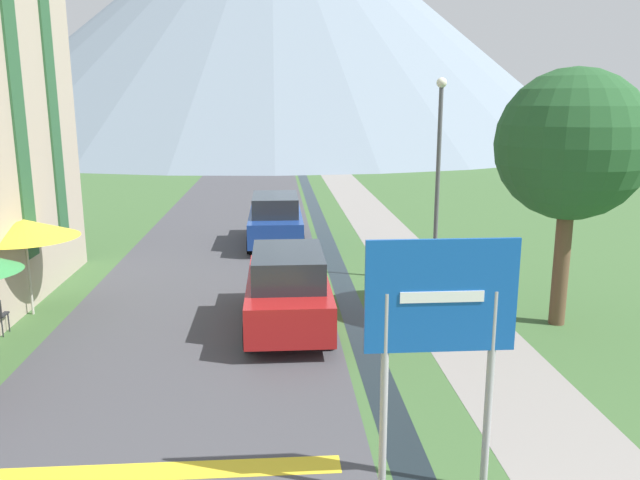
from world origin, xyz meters
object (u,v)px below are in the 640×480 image
Objects in this scene: road_sign at (440,325)px; cafe_umbrella_rear_yellow at (24,229)px; parked_car_near at (288,288)px; streetlamp at (438,165)px; parked_car_far at (275,220)px; tree_by_path at (572,146)px.

cafe_umbrella_rear_yellow is at bearing 136.19° from road_sign.
streetlamp is (4.27, 3.47, 2.42)m from parked_car_near.
streetlamp is (2.49, 9.82, 1.00)m from road_sign.
road_sign is 0.75× the size of parked_car_far.
tree_by_path is (1.96, -3.72, 0.77)m from streetlamp.
tree_by_path is at bearing -62.16° from streetlamp.
road_sign reaches higher than parked_car_far.
parked_car_near is 0.78× the size of streetlamp.
cafe_umbrella_rear_yellow reaches higher than parked_car_far.
streetlamp reaches higher than road_sign.
parked_car_near is at bearing 105.67° from road_sign.
parked_car_far is at bearing 97.90° from road_sign.
streetlamp is at bearing 75.78° from road_sign.
road_sign is at bearing -104.22° from streetlamp.
parked_car_far is 1.83× the size of cafe_umbrella_rear_yellow.
streetlamp is 4.28m from tree_by_path.
parked_car_near is (-1.78, 6.34, -1.42)m from road_sign.
parked_car_near is 1.78× the size of cafe_umbrella_rear_yellow.
parked_car_far is 11.31m from tree_by_path.
tree_by_path is at bearing 53.88° from road_sign.
cafe_umbrella_rear_yellow is 12.66m from tree_by_path.
tree_by_path reaches higher than road_sign.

